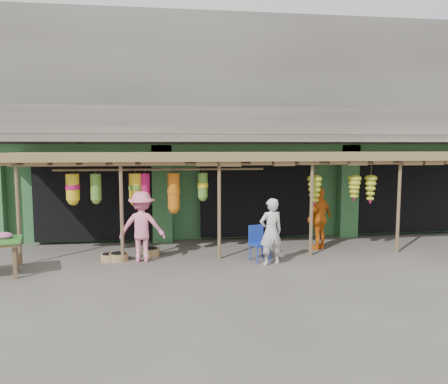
{
  "coord_description": "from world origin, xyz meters",
  "views": [
    {
      "loc": [
        -2.86,
        -11.41,
        2.97
      ],
      "look_at": [
        -1.22,
        1.0,
        1.64
      ],
      "focal_mm": 35.0,
      "sensor_mm": 36.0,
      "label": 1
    }
  ],
  "objects": [
    {
      "name": "basket_right",
      "position": [
        -3.31,
        0.32,
        0.1
      ],
      "size": [
        0.55,
        0.55,
        0.21
      ],
      "primitive_type": "cylinder",
      "rotation": [
        0.0,
        0.0,
        -0.25
      ],
      "color": "brown",
      "rests_on": "ground"
    },
    {
      "name": "basket_mid",
      "position": [
        -4.13,
        -0.04,
        0.1
      ],
      "size": [
        0.62,
        0.62,
        0.19
      ],
      "primitive_type": "cylinder",
      "rotation": [
        0.0,
        0.0,
        0.31
      ],
      "color": "olive",
      "rests_on": "ground"
    },
    {
      "name": "person_shopper",
      "position": [
        -3.5,
        -0.19,
        0.91
      ],
      "size": [
        1.22,
        0.77,
        1.81
      ],
      "primitive_type": "imported",
      "rotation": [
        0.0,
        0.0,
        3.06
      ],
      "color": "pink",
      "rests_on": "ground"
    },
    {
      "name": "awning",
      "position": [
        -0.14,
        0.8,
        2.58
      ],
      "size": [
        14.0,
        2.7,
        2.79
      ],
      "color": "brown",
      "rests_on": "ground"
    },
    {
      "name": "blue_chair",
      "position": [
        -0.51,
        -0.49,
        0.51
      ],
      "size": [
        0.56,
        0.56,
        0.91
      ],
      "rotation": [
        0.0,
        0.0,
        0.34
      ],
      "color": "#1936A5",
      "rests_on": "ground"
    },
    {
      "name": "person_front",
      "position": [
        -0.29,
        -0.95,
        0.84
      ],
      "size": [
        0.69,
        0.53,
        1.68
      ],
      "primitive_type": "imported",
      "rotation": [
        0.0,
        0.0,
        3.37
      ],
      "color": "silver",
      "rests_on": "ground"
    },
    {
      "name": "ground",
      "position": [
        0.0,
        0.0,
        0.0
      ],
      "size": [
        80.0,
        80.0,
        0.0
      ],
      "primitive_type": "plane",
      "color": "#514C47",
      "rests_on": "ground"
    },
    {
      "name": "basket_left",
      "position": [
        -4.36,
        -0.04,
        0.09
      ],
      "size": [
        0.47,
        0.47,
        0.18
      ],
      "primitive_type": "cylinder",
      "rotation": [
        0.0,
        0.0,
        -0.1
      ],
      "color": "brown",
      "rests_on": "ground"
    },
    {
      "name": "person_vendor",
      "position": [
        1.49,
        0.5,
        0.9
      ],
      "size": [
        1.11,
        0.98,
        1.81
      ],
      "primitive_type": "imported",
      "rotation": [
        0.0,
        0.0,
        3.78
      ],
      "color": "#D36413",
      "rests_on": "ground"
    },
    {
      "name": "building",
      "position": [
        -0.0,
        4.87,
        3.37
      ],
      "size": [
        16.4,
        6.8,
        7.0
      ],
      "color": "gray",
      "rests_on": "ground"
    }
  ]
}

